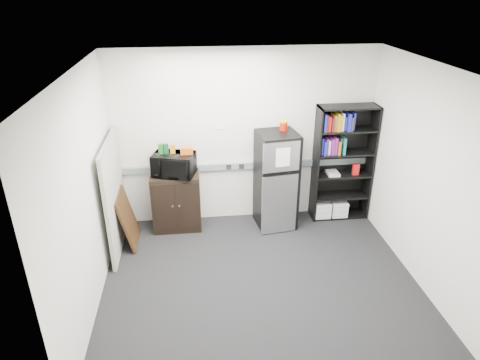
{
  "coord_description": "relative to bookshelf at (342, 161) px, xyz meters",
  "views": [
    {
      "loc": [
        -0.77,
        -4.37,
        3.54
      ],
      "look_at": [
        -0.17,
        0.9,
        1.04
      ],
      "focal_mm": 32.0,
      "sensor_mm": 36.0,
      "label": 1
    }
  ],
  "objects": [
    {
      "name": "floor",
      "position": [
        -1.51,
        -1.57,
        -0.97
      ],
      "size": [
        4.0,
        4.0,
        0.0
      ],
      "primitive_type": "plane",
      "color": "black",
      "rests_on": "ground"
    },
    {
      "name": "wall_back",
      "position": [
        -1.51,
        0.18,
        0.38
      ],
      "size": [
        4.0,
        0.02,
        2.7
      ],
      "primitive_type": "cube",
      "color": "silver",
      "rests_on": "floor"
    },
    {
      "name": "wall_right",
      "position": [
        0.49,
        -1.57,
        0.38
      ],
      "size": [
        0.02,
        3.5,
        2.7
      ],
      "primitive_type": "cube",
      "color": "silver",
      "rests_on": "floor"
    },
    {
      "name": "wall_left",
      "position": [
        -3.51,
        -1.57,
        0.38
      ],
      "size": [
        0.02,
        3.5,
        2.7
      ],
      "primitive_type": "cube",
      "color": "silver",
      "rests_on": "floor"
    },
    {
      "name": "ceiling",
      "position": [
        -1.51,
        -1.57,
        1.73
      ],
      "size": [
        4.0,
        3.5,
        0.02
      ],
      "primitive_type": "cube",
      "color": "white",
      "rests_on": "wall_back"
    },
    {
      "name": "electrical_raceway",
      "position": [
        -1.51,
        0.15,
        -0.07
      ],
      "size": [
        3.92,
        0.05,
        0.1
      ],
      "primitive_type": "cube",
      "color": "slate",
      "rests_on": "wall_back"
    },
    {
      "name": "wall_note",
      "position": [
        -1.86,
        0.18,
        0.58
      ],
      "size": [
        0.14,
        0.0,
        0.1
      ],
      "primitive_type": "cube",
      "color": "white",
      "rests_on": "wall_back"
    },
    {
      "name": "bookshelf",
      "position": [
        0.0,
        0.0,
        0.0
      ],
      "size": [
        0.9,
        0.34,
        1.85
      ],
      "color": "black",
      "rests_on": "floor"
    },
    {
      "name": "cubicle_partition",
      "position": [
        -3.41,
        -0.49,
        -0.16
      ],
      "size": [
        0.06,
        1.3,
        1.62
      ],
      "color": "#ACA699",
      "rests_on": "floor"
    },
    {
      "name": "cabinet",
      "position": [
        -2.59,
        -0.07,
        -0.52
      ],
      "size": [
        0.73,
        0.48,
        0.91
      ],
      "color": "black",
      "rests_on": "floor"
    },
    {
      "name": "microwave",
      "position": [
        -2.59,
        -0.08,
        0.1
      ],
      "size": [
        0.68,
        0.55,
        0.33
      ],
      "primitive_type": "imported",
      "rotation": [
        0.0,
        0.0,
        -0.28
      ],
      "color": "black",
      "rests_on": "cabinet"
    },
    {
      "name": "snack_box_a",
      "position": [
        -2.76,
        -0.05,
        0.34
      ],
      "size": [
        0.08,
        0.06,
        0.15
      ],
      "primitive_type": "cube",
      "rotation": [
        0.0,
        0.0,
        0.14
      ],
      "color": "#185519",
      "rests_on": "microwave"
    },
    {
      "name": "snack_box_b",
      "position": [
        -2.69,
        -0.05,
        0.34
      ],
      "size": [
        0.08,
        0.07,
        0.15
      ],
      "primitive_type": "cube",
      "rotation": [
        0.0,
        0.0,
        0.31
      ],
      "color": "#0C3822",
      "rests_on": "microwave"
    },
    {
      "name": "snack_box_c",
      "position": [
        -2.59,
        -0.05,
        0.33
      ],
      "size": [
        0.07,
        0.05,
        0.14
      ],
      "primitive_type": "cube",
      "rotation": [
        0.0,
        0.0,
        -0.04
      ],
      "color": "orange",
      "rests_on": "microwave"
    },
    {
      "name": "snack_bag",
      "position": [
        -2.39,
        -0.1,
        0.31
      ],
      "size": [
        0.18,
        0.1,
        0.1
      ],
      "primitive_type": "cube",
      "rotation": [
        0.0,
        0.0,
        -0.02
      ],
      "color": "#BA4D12",
      "rests_on": "microwave"
    },
    {
      "name": "refrigerator",
      "position": [
        -1.06,
        -0.15,
        -0.21
      ],
      "size": [
        0.64,
        0.67,
        1.52
      ],
      "rotation": [
        0.0,
        0.0,
        0.14
      ],
      "color": "black",
      "rests_on": "floor"
    },
    {
      "name": "coffee_can",
      "position": [
        -0.95,
        -0.02,
        0.63
      ],
      "size": [
        0.12,
        0.12,
        0.16
      ],
      "color": "#A71807",
      "rests_on": "refrigerator"
    },
    {
      "name": "framed_poster",
      "position": [
        -3.28,
        -0.44,
        -0.56
      ],
      "size": [
        0.22,
        0.64,
        0.81
      ],
      "rotation": [
        0.0,
        -0.23,
        0.0
      ],
      "color": "black",
      "rests_on": "floor"
    }
  ]
}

